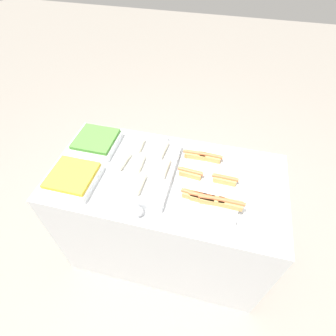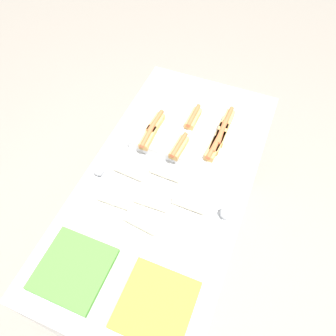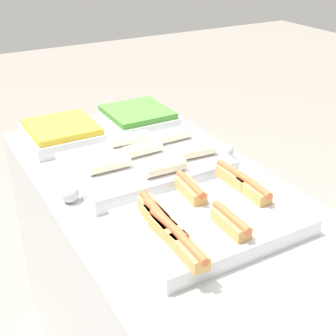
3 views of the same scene
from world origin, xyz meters
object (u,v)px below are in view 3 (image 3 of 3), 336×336
at_px(tray_hotdogs, 210,220).
at_px(serving_spoon_near, 69,193).
at_px(tray_wraps, 147,162).
at_px(tray_side_front, 62,133).
at_px(serving_spoon_far, 225,151).
at_px(tray_side_back, 138,118).

relative_size(tray_hotdogs, serving_spoon_near, 2.24).
distance_m(tray_hotdogs, serving_spoon_near, 0.45).
relative_size(tray_wraps, serving_spoon_near, 2.41).
distance_m(tray_side_front, serving_spoon_near, 0.46).
bearing_deg(serving_spoon_near, tray_hotdogs, 39.75).
bearing_deg(serving_spoon_far, serving_spoon_near, -89.39).
bearing_deg(tray_hotdogs, tray_side_back, 168.24).
height_order(tray_wraps, tray_side_back, tray_wraps).
bearing_deg(tray_side_front, tray_side_back, 90.00).
height_order(tray_hotdogs, tray_side_front, tray_hotdogs).
bearing_deg(tray_hotdogs, tray_wraps, 178.32).
distance_m(tray_side_front, serving_spoon_far, 0.64).
bearing_deg(serving_spoon_far, tray_side_front, -132.58).
bearing_deg(tray_side_front, tray_hotdogs, 11.82).
bearing_deg(tray_wraps, tray_side_front, -155.16).
relative_size(tray_hotdogs, tray_side_back, 1.76).
bearing_deg(tray_side_front, serving_spoon_near, -15.90).
relative_size(tray_side_front, tray_side_back, 1.00).
height_order(tray_wraps, tray_side_front, tray_wraps).
distance_m(tray_hotdogs, serving_spoon_far, 0.47).
xyz_separation_m(tray_wraps, tray_side_back, (-0.38, 0.15, 0.00)).
distance_m(tray_hotdogs, tray_side_front, 0.80).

